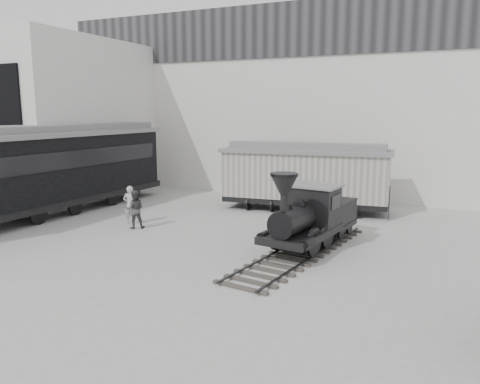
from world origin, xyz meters
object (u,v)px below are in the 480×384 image
at_px(boxcar, 305,175).
at_px(visitor_a, 130,205).
at_px(passenger_coach, 47,170).
at_px(locomotive, 309,220).
at_px(visitor_b, 135,209).

distance_m(boxcar, visitor_a, 8.74).
bearing_deg(passenger_coach, locomotive, 1.09).
bearing_deg(boxcar, visitor_b, -135.78).
distance_m(locomotive, boxcar, 6.85).
xyz_separation_m(passenger_coach, visitor_b, (5.46, -0.52, -1.39)).
distance_m(locomotive, visitor_b, 7.70).
xyz_separation_m(locomotive, visitor_b, (-7.70, 0.00, -0.26)).
distance_m(visitor_a, visitor_b, 0.90).
distance_m(boxcar, visitor_b, 8.70).
bearing_deg(locomotive, visitor_b, -171.01).
bearing_deg(passenger_coach, visitor_a, 4.28).
relative_size(boxcar, passenger_coach, 0.57).
bearing_deg(boxcar, visitor_a, -141.75).
distance_m(passenger_coach, visitor_a, 4.97).
distance_m(locomotive, passenger_coach, 13.21).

